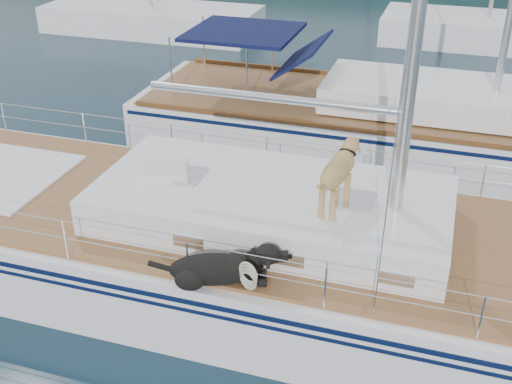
% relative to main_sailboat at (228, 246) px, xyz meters
% --- Properties ---
extents(ground, '(120.00, 120.00, 0.00)m').
position_rel_main_sailboat_xyz_m(ground, '(-0.10, 0.01, -0.68)').
color(ground, black).
rests_on(ground, ground).
extents(main_sailboat, '(12.00, 4.05, 14.01)m').
position_rel_main_sailboat_xyz_m(main_sailboat, '(0.00, 0.00, 0.00)').
color(main_sailboat, white).
rests_on(main_sailboat, ground).
extents(neighbor_sailboat, '(11.00, 3.50, 13.30)m').
position_rel_main_sailboat_xyz_m(neighbor_sailboat, '(1.62, 5.84, -0.05)').
color(neighbor_sailboat, white).
rests_on(neighbor_sailboat, ground).
extents(bg_boat_west, '(8.00, 3.00, 11.65)m').
position_rel_main_sailboat_xyz_m(bg_boat_west, '(-8.10, 14.01, -0.23)').
color(bg_boat_west, white).
rests_on(bg_boat_west, ground).
extents(bg_boat_center, '(7.20, 3.00, 11.65)m').
position_rel_main_sailboat_xyz_m(bg_boat_center, '(3.90, 16.01, -0.23)').
color(bg_boat_center, white).
rests_on(bg_boat_center, ground).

